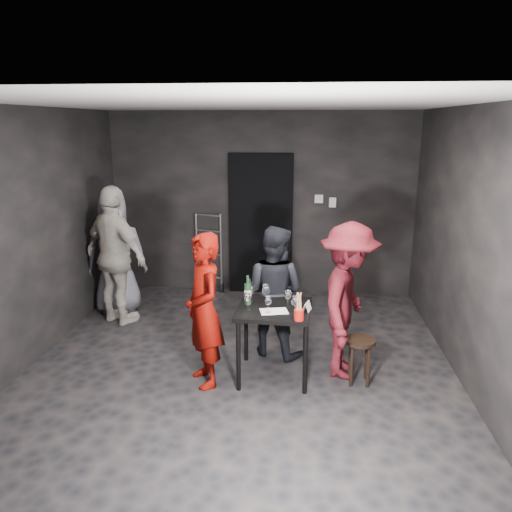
# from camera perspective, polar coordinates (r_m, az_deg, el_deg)

# --- Properties ---
(floor) EXTENTS (4.50, 5.00, 0.02)m
(floor) POSITION_cam_1_polar(r_m,az_deg,el_deg) (5.51, -1.73, -12.29)
(floor) COLOR black
(floor) RESTS_ON ground
(ceiling) EXTENTS (4.50, 5.00, 0.02)m
(ceiling) POSITION_cam_1_polar(r_m,az_deg,el_deg) (4.90, -1.98, 17.02)
(ceiling) COLOR silver
(ceiling) RESTS_ON ground
(wall_back) EXTENTS (4.50, 0.04, 2.70)m
(wall_back) POSITION_cam_1_polar(r_m,az_deg,el_deg) (7.48, 0.60, 5.95)
(wall_back) COLOR black
(wall_back) RESTS_ON ground
(wall_front) EXTENTS (4.50, 0.04, 2.70)m
(wall_front) POSITION_cam_1_polar(r_m,az_deg,el_deg) (2.71, -8.70, -10.94)
(wall_front) COLOR black
(wall_front) RESTS_ON ground
(wall_left) EXTENTS (0.04, 5.00, 2.70)m
(wall_left) POSITION_cam_1_polar(r_m,az_deg,el_deg) (5.77, -24.62, 1.85)
(wall_left) COLOR black
(wall_left) RESTS_ON ground
(wall_right) EXTENTS (0.04, 5.00, 2.70)m
(wall_right) POSITION_cam_1_polar(r_m,az_deg,el_deg) (5.25, 23.30, 0.81)
(wall_right) COLOR black
(wall_right) RESTS_ON ground
(doorway) EXTENTS (0.95, 0.10, 2.10)m
(doorway) POSITION_cam_1_polar(r_m,az_deg,el_deg) (7.47, 0.56, 3.61)
(doorway) COLOR black
(doorway) RESTS_ON ground
(wallbox_upper) EXTENTS (0.12, 0.06, 0.12)m
(wallbox_upper) POSITION_cam_1_polar(r_m,az_deg,el_deg) (7.39, 7.20, 6.51)
(wallbox_upper) COLOR #B7B7B2
(wallbox_upper) RESTS_ON wall_back
(wallbox_lower) EXTENTS (0.10, 0.06, 0.14)m
(wallbox_lower) POSITION_cam_1_polar(r_m,az_deg,el_deg) (7.40, 8.74, 6.08)
(wallbox_lower) COLOR #B7B7B2
(wallbox_lower) RESTS_ON wall_back
(hand_truck) EXTENTS (0.41, 0.34, 1.23)m
(hand_truck) POSITION_cam_1_polar(r_m,az_deg,el_deg) (7.61, -5.38, -2.69)
(hand_truck) COLOR #B2B2B7
(hand_truck) RESTS_ON floor
(tasting_table) EXTENTS (0.72, 0.72, 0.75)m
(tasting_table) POSITION_cam_1_polar(r_m,az_deg,el_deg) (5.03, 2.07, -6.92)
(tasting_table) COLOR black
(tasting_table) RESTS_ON floor
(stool) EXTENTS (0.30, 0.30, 0.47)m
(stool) POSITION_cam_1_polar(r_m,az_deg,el_deg) (5.11, 11.79, -10.41)
(stool) COLOR black
(stool) RESTS_ON floor
(server_red) EXTENTS (0.61, 0.68, 1.57)m
(server_red) POSITION_cam_1_polar(r_m,az_deg,el_deg) (4.88, -5.97, -6.02)
(server_red) COLOR #830B04
(server_red) RESTS_ON floor
(woman_black) EXTENTS (0.79, 0.62, 1.43)m
(woman_black) POSITION_cam_1_polar(r_m,az_deg,el_deg) (5.50, 2.02, -4.21)
(woman_black) COLOR black
(woman_black) RESTS_ON floor
(man_maroon) EXTENTS (0.76, 1.19, 1.70)m
(man_maroon) POSITION_cam_1_polar(r_m,az_deg,el_deg) (5.08, 10.47, -4.53)
(man_maroon) COLOR #59121A
(man_maroon) RESTS_ON floor
(bystander_cream) EXTENTS (1.37, 1.15, 2.12)m
(bystander_cream) POSITION_cam_1_polar(r_m,az_deg,el_deg) (6.52, -15.85, 1.45)
(bystander_cream) COLOR beige
(bystander_cream) RESTS_ON floor
(bystander_grey) EXTENTS (0.96, 0.68, 1.78)m
(bystander_grey) POSITION_cam_1_polar(r_m,az_deg,el_deg) (6.96, -15.76, 0.86)
(bystander_grey) COLOR slate
(bystander_grey) RESTS_ON floor
(tasting_mat) EXTENTS (0.30, 0.23, 0.00)m
(tasting_mat) POSITION_cam_1_polar(r_m,az_deg,el_deg) (4.88, 2.06, -6.33)
(tasting_mat) COLOR white
(tasting_mat) RESTS_ON tasting_table
(wine_glass_a) EXTENTS (0.09, 0.09, 0.18)m
(wine_glass_a) POSITION_cam_1_polar(r_m,az_deg,el_deg) (4.91, -0.95, -5.09)
(wine_glass_a) COLOR white
(wine_glass_a) RESTS_ON tasting_table
(wine_glass_b) EXTENTS (0.09, 0.09, 0.19)m
(wine_glass_b) POSITION_cam_1_polar(r_m,az_deg,el_deg) (5.10, -0.58, -4.22)
(wine_glass_b) COLOR white
(wine_glass_b) RESTS_ON tasting_table
(wine_glass_c) EXTENTS (0.11, 0.11, 0.22)m
(wine_glass_c) POSITION_cam_1_polar(r_m,az_deg,el_deg) (5.05, 1.14, -4.25)
(wine_glass_c) COLOR white
(wine_glass_c) RESTS_ON tasting_table
(wine_glass_d) EXTENTS (0.09, 0.09, 0.18)m
(wine_glass_d) POSITION_cam_1_polar(r_m,az_deg,el_deg) (4.82, 1.40, -5.47)
(wine_glass_d) COLOR white
(wine_glass_d) RESTS_ON tasting_table
(wine_glass_e) EXTENTS (0.08, 0.08, 0.21)m
(wine_glass_e) POSITION_cam_1_polar(r_m,az_deg,el_deg) (4.76, 4.51, -5.59)
(wine_glass_e) COLOR white
(wine_glass_e) RESTS_ON tasting_table
(wine_glass_f) EXTENTS (0.09, 0.09, 0.19)m
(wine_glass_f) POSITION_cam_1_polar(r_m,az_deg,el_deg) (4.96, 3.65, -4.83)
(wine_glass_f) COLOR white
(wine_glass_f) RESTS_ON tasting_table
(wine_bottle) EXTENTS (0.07, 0.07, 0.30)m
(wine_bottle) POSITION_cam_1_polar(r_m,az_deg,el_deg) (5.04, -0.95, -4.25)
(wine_bottle) COLOR #18311E
(wine_bottle) RESTS_ON tasting_table
(breadstick_cup) EXTENTS (0.09, 0.09, 0.28)m
(breadstick_cup) POSITION_cam_1_polar(r_m,az_deg,el_deg) (4.65, 4.95, -5.83)
(breadstick_cup) COLOR red
(breadstick_cup) RESTS_ON tasting_table
(reserved_card) EXTENTS (0.11, 0.14, 0.09)m
(reserved_card) POSITION_cam_1_polar(r_m,az_deg,el_deg) (4.90, 5.68, -5.74)
(reserved_card) COLOR white
(reserved_card) RESTS_ON tasting_table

